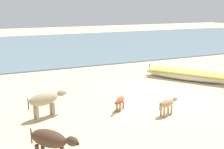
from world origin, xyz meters
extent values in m
plane|color=beige|center=(0.00, 0.00, 0.00)|extent=(80.00, 80.00, 0.00)
cube|color=slate|center=(0.00, 17.07, 0.04)|extent=(60.00, 20.00, 0.08)
ellipsoid|color=beige|center=(2.88, 2.05, 0.24)|extent=(3.81, 4.29, 0.49)
cube|color=#EAD84C|center=(2.88, 2.05, 0.45)|extent=(3.43, 3.84, 0.07)
cube|color=olive|center=(2.65, 2.33, 0.38)|extent=(0.73, 0.63, 0.04)
cylinder|color=olive|center=(1.48, 3.73, 0.59)|extent=(0.06, 0.06, 0.20)
ellipsoid|color=#4C3323|center=(-5.41, -2.94, 0.72)|extent=(1.04, 1.04, 0.46)
ellipsoid|color=#4C3323|center=(-4.92, -3.43, 0.80)|extent=(0.39, 0.39, 0.25)
sphere|color=#2D2119|center=(-4.81, -3.54, 0.77)|extent=(0.14, 0.14, 0.10)
cylinder|color=#2D2119|center=(-5.80, -2.54, 0.67)|extent=(0.03, 0.03, 0.43)
ellipsoid|color=tan|center=(-0.88, -1.54, 0.49)|extent=(0.76, 0.46, 0.31)
ellipsoid|color=tan|center=(-0.43, -1.41, 0.54)|extent=(0.26, 0.20, 0.17)
sphere|color=#2D2119|center=(-0.33, -1.38, 0.52)|extent=(0.08, 0.08, 0.06)
cylinder|color=tan|center=(-0.70, -1.41, 0.18)|extent=(0.07, 0.07, 0.36)
cylinder|color=tan|center=(-0.66, -1.56, 0.18)|extent=(0.07, 0.07, 0.36)
cylinder|color=tan|center=(-1.11, -1.52, 0.18)|extent=(0.07, 0.07, 0.36)
cylinder|color=tan|center=(-1.06, -1.67, 0.18)|extent=(0.07, 0.07, 0.36)
cylinder|color=#2D2119|center=(-1.25, -1.63, 0.46)|extent=(0.02, 0.02, 0.29)
ellipsoid|color=#9E4C28|center=(-2.28, -0.42, 0.41)|extent=(0.60, 0.60, 0.26)
ellipsoid|color=#9E4C28|center=(-2.56, -0.70, 0.46)|extent=(0.23, 0.23, 0.14)
sphere|color=#2D2119|center=(-2.62, -0.77, 0.44)|extent=(0.08, 0.08, 0.06)
cylinder|color=#9E4C28|center=(-2.35, -0.59, 0.15)|extent=(0.06, 0.06, 0.30)
cylinder|color=#9E4C28|center=(-2.45, -0.50, 0.15)|extent=(0.06, 0.06, 0.30)
cylinder|color=#9E4C28|center=(-2.10, -0.34, 0.15)|extent=(0.06, 0.06, 0.30)
cylinder|color=#9E4C28|center=(-2.20, -0.25, 0.15)|extent=(0.06, 0.06, 0.30)
cylinder|color=#2D2119|center=(-2.05, -0.19, 0.39)|extent=(0.02, 0.02, 0.25)
ellipsoid|color=tan|center=(-5.13, -0.03, 0.74)|extent=(1.15, 0.70, 0.47)
ellipsoid|color=tan|center=(-4.45, 0.16, 0.81)|extent=(0.40, 0.30, 0.25)
sphere|color=#2D2119|center=(-4.30, 0.20, 0.78)|extent=(0.12, 0.12, 0.10)
cylinder|color=tan|center=(-4.86, 0.17, 0.27)|extent=(0.11, 0.11, 0.54)
cylinder|color=tan|center=(-4.80, -0.06, 0.27)|extent=(0.11, 0.11, 0.54)
cylinder|color=tan|center=(-5.46, 0.00, 0.27)|extent=(0.11, 0.11, 0.54)
cylinder|color=tan|center=(-5.40, -0.23, 0.27)|extent=(0.11, 0.11, 0.54)
cylinder|color=#2D2119|center=(-5.68, -0.18, 0.69)|extent=(0.04, 0.04, 0.44)
camera|label=1|loc=(-6.14, -8.98, 4.01)|focal=41.07mm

